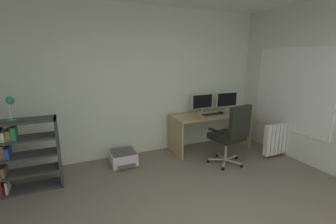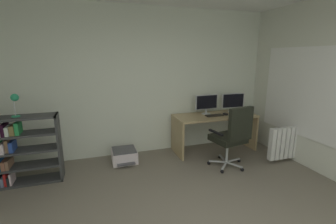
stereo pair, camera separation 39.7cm
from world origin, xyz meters
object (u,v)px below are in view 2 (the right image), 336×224
at_px(desk, 214,124).
at_px(bookshelf, 17,150).
at_px(computer_mouse, 225,114).
at_px(office_chair, 232,135).
at_px(monitor_secondary, 233,101).
at_px(desk_lamp, 15,100).
at_px(radiator, 290,142).
at_px(monitor_main, 206,103).
at_px(printer, 124,156).
at_px(keyboard, 214,115).

bearing_deg(desk, bookshelf, -175.47).
relative_size(computer_mouse, office_chair, 0.09).
xyz_separation_m(monitor_secondary, desk_lamp, (-3.76, -0.38, 0.30)).
relative_size(computer_mouse, radiator, 0.12).
xyz_separation_m(monitor_main, printer, (-1.66, -0.12, -0.84)).
relative_size(monitor_secondary, keyboard, 1.42).
xyz_separation_m(desk, keyboard, (-0.05, -0.07, 0.19)).
height_order(computer_mouse, printer, computer_mouse).
relative_size(office_chair, radiator, 1.27).
relative_size(monitor_main, radiator, 0.56).
bearing_deg(desk_lamp, desk, 4.62).
distance_m(desk, office_chair, 0.82).
relative_size(monitor_secondary, office_chair, 0.45).
distance_m(desk, radiator, 1.38).
bearing_deg(monitor_main, bookshelf, -173.22).
height_order(computer_mouse, office_chair, office_chair).
xyz_separation_m(monitor_main, keyboard, (0.09, -0.19, -0.22)).
xyz_separation_m(computer_mouse, bookshelf, (-3.56, -0.20, -0.22)).
relative_size(keyboard, computer_mouse, 3.40).
relative_size(keyboard, printer, 0.68).
distance_m(office_chair, radiator, 1.20).
xyz_separation_m(monitor_main, desk_lamp, (-3.16, -0.38, 0.30)).
bearing_deg(keyboard, monitor_secondary, 18.14).
bearing_deg(office_chair, bookshelf, 170.43).
bearing_deg(office_chair, monitor_main, 91.00).
bearing_deg(keyboard, desk, 53.47).
bearing_deg(monitor_secondary, desk, -165.86).
height_order(monitor_main, office_chair, monitor_main).
height_order(computer_mouse, desk_lamp, desk_lamp).
distance_m(monitor_secondary, radiator, 1.29).
height_order(keyboard, desk_lamp, desk_lamp).
height_order(desk, keyboard, keyboard).
height_order(printer, radiator, radiator).
bearing_deg(bookshelf, desk, 4.53).
bearing_deg(monitor_main, keyboard, -65.38).
bearing_deg(desk_lamp, office_chair, -9.76).
bearing_deg(desk, computer_mouse, -18.54).
relative_size(monitor_main, printer, 0.96).
height_order(desk, bookshelf, bookshelf).
xyz_separation_m(desk, computer_mouse, (0.20, -0.07, 0.20)).
bearing_deg(printer, keyboard, -2.22).
relative_size(desk, computer_mouse, 16.02).
xyz_separation_m(monitor_main, radiator, (1.19, -0.98, -0.61)).
bearing_deg(monitor_main, radiator, -39.53).
bearing_deg(radiator, desk_lamp, 172.18).
distance_m(monitor_secondary, bookshelf, 3.87).
bearing_deg(computer_mouse, monitor_main, 148.47).
bearing_deg(bookshelf, desk_lamp, -0.11).
bearing_deg(monitor_main, monitor_secondary, -0.00).
distance_m(computer_mouse, radiator, 1.24).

